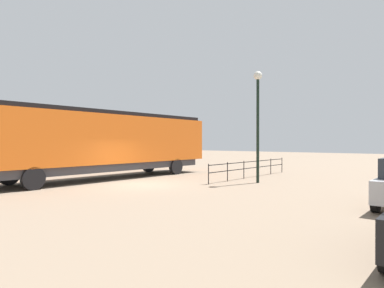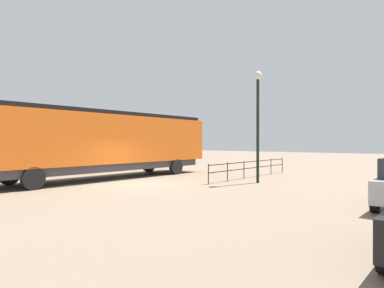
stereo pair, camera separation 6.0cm
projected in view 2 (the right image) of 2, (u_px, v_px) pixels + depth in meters
The scene contains 4 objects.
ground_plane at pixel (140, 185), 17.58m from camera, with size 120.00×120.00×0.00m, color #84705B.
locomotive at pixel (111, 141), 20.67m from camera, with size 3.11×15.49×4.12m.
lamp_post at pixel (258, 108), 18.30m from camera, with size 0.47×0.47×6.20m.
platform_fence at pixel (251, 166), 21.12m from camera, with size 0.05×9.14×1.10m.
Camera 2 is at (13.43, -11.66, 2.26)m, focal length 30.90 mm.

